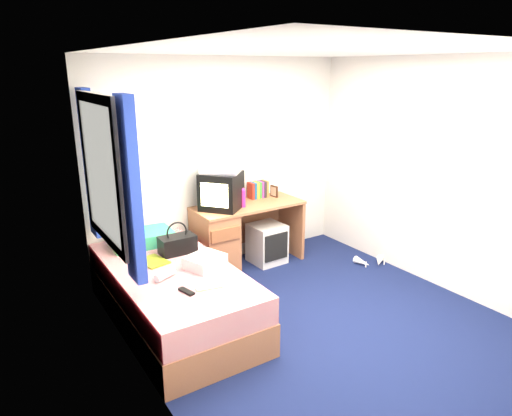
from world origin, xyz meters
TOP-DOWN VIEW (x-y plane):
  - ground at (0.00, 0.00)m, footprint 3.40×3.40m
  - room_shell at (0.00, 0.00)m, footprint 3.40×3.40m
  - bed at (-1.10, 0.70)m, footprint 1.01×2.00m
  - pillow at (-1.12, 1.39)m, footprint 0.62×0.42m
  - desk at (-0.11, 1.44)m, footprint 1.30×0.55m
  - storage_cube at (0.39, 1.35)m, footprint 0.39×0.39m
  - crt_tv at (-0.17, 1.44)m, footprint 0.56×0.57m
  - vcr at (-0.17, 1.44)m, footprint 0.50×0.50m
  - book_row at (0.42, 1.60)m, footprint 0.24×0.13m
  - picture_frame at (0.61, 1.52)m, footprint 0.03×0.12m
  - pink_water_bottle at (0.06, 1.37)m, footprint 0.07×0.07m
  - aerosol_can at (0.01, 1.43)m, footprint 0.06×0.06m
  - handbag at (-0.91, 0.99)m, footprint 0.35×0.20m
  - towel at (-0.84, 0.55)m, footprint 0.40×0.36m
  - magazine at (-1.20, 0.90)m, footprint 0.26×0.32m
  - water_bottle at (-1.23, 0.52)m, footprint 0.21×0.14m
  - colour_swatch_fan at (-1.00, 0.15)m, footprint 0.23×0.10m
  - remote_control at (-1.19, 0.18)m, footprint 0.08×0.17m
  - window_assembly at (-1.55, 0.90)m, footprint 0.11×1.42m
  - white_heels at (1.38, 0.59)m, footprint 0.36×0.31m

SIDE VIEW (x-z plane):
  - ground at x=0.00m, z-range 0.00..0.00m
  - white_heels at x=1.38m, z-range -0.01..0.09m
  - storage_cube at x=0.39m, z-range 0.00..0.48m
  - bed at x=-1.10m, z-range 0.00..0.54m
  - desk at x=-0.11m, z-range 0.03..0.78m
  - colour_swatch_fan at x=-1.00m, z-range 0.54..0.55m
  - magazine at x=-1.20m, z-range 0.54..0.55m
  - remote_control at x=-1.19m, z-range 0.54..0.56m
  - water_bottle at x=-1.23m, z-range 0.54..0.61m
  - towel at x=-0.84m, z-range 0.54..0.65m
  - pillow at x=-1.12m, z-range 0.54..0.67m
  - handbag at x=-0.91m, z-range 0.47..0.79m
  - picture_frame at x=0.61m, z-range 0.75..0.89m
  - aerosol_can at x=0.01m, z-range 0.75..0.93m
  - pink_water_bottle at x=0.06m, z-range 0.75..0.95m
  - book_row at x=0.42m, z-range 0.75..0.95m
  - crt_tv at x=-0.17m, z-range 0.75..1.17m
  - vcr at x=-0.17m, z-range 1.17..1.24m
  - window_assembly at x=-1.55m, z-range 0.72..2.12m
  - room_shell at x=0.00m, z-range -0.25..3.15m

